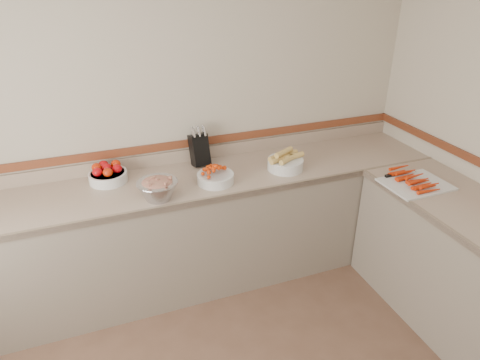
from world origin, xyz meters
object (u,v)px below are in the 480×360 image
object	(u,v)px
corn_bowl	(285,162)
cutting_board	(414,182)
knife_block	(199,149)
tomato_bowl	(108,174)
cherry_tomato_bowl	(215,176)
rhubarb_bowl	(158,188)

from	to	relation	value
corn_bowl	cutting_board	world-z (taller)	corn_bowl
knife_block	tomato_bowl	size ratio (longest dim) A/B	1.16
cherry_tomato_bowl	corn_bowl	size ratio (longest dim) A/B	0.88
rhubarb_bowl	cutting_board	size ratio (longest dim) A/B	0.61
knife_block	rhubarb_bowl	size ratio (longest dim) A/B	1.16
cherry_tomato_bowl	rhubarb_bowl	world-z (taller)	rhubarb_bowl
tomato_bowl	corn_bowl	xyz separation A→B (m)	(1.28, -0.26, 0.00)
knife_block	corn_bowl	world-z (taller)	knife_block
cherry_tomato_bowl	rhubarb_bowl	size ratio (longest dim) A/B	0.97
cutting_board	tomato_bowl	bearing A→B (deg)	158.19
cutting_board	corn_bowl	bearing A→B (deg)	143.84
rhubarb_bowl	corn_bowl	bearing A→B (deg)	6.65
tomato_bowl	rhubarb_bowl	bearing A→B (deg)	-52.77
cherry_tomato_bowl	corn_bowl	bearing A→B (deg)	2.48
knife_block	cutting_board	bearing A→B (deg)	-32.98
tomato_bowl	corn_bowl	size ratio (longest dim) A/B	0.90
knife_block	cutting_board	world-z (taller)	knife_block
knife_block	cherry_tomato_bowl	bearing A→B (deg)	-86.81
knife_block	cutting_board	distance (m)	1.59
corn_bowl	cutting_board	size ratio (longest dim) A/B	0.68
cherry_tomato_bowl	cutting_board	xyz separation A→B (m)	(1.31, -0.52, -0.03)
tomato_bowl	cutting_board	xyz separation A→B (m)	(2.02, -0.81, -0.04)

